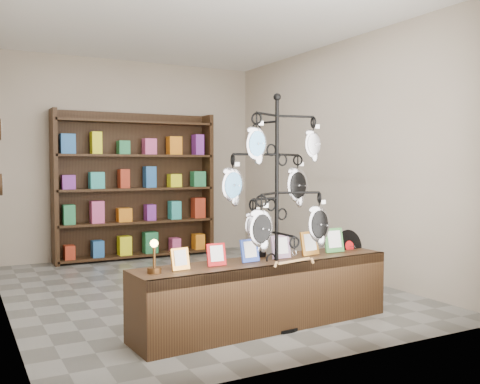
{
  "coord_description": "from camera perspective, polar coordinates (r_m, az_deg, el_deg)",
  "views": [
    {
      "loc": [
        -2.39,
        -5.56,
        1.42
      ],
      "look_at": [
        0.03,
        -1.0,
        1.15
      ],
      "focal_mm": 40.0,
      "sensor_mm": 36.0,
      "label": 1
    }
  ],
  "objects": [
    {
      "name": "front_shelf",
      "position": [
        4.75,
        2.72,
        -10.74
      ],
      "size": [
        2.43,
        0.65,
        0.85
      ],
      "rotation": [
        0.0,
        0.0,
        0.07
      ],
      "color": "black",
      "rests_on": "ground"
    },
    {
      "name": "ground",
      "position": [
        6.22,
        -4.68,
        -10.24
      ],
      "size": [
        5.0,
        5.0,
        0.0
      ],
      "primitive_type": "plane",
      "color": "slate",
      "rests_on": "ground"
    },
    {
      "name": "back_shelving",
      "position": [
        8.22,
        -11.06,
        0.19
      ],
      "size": [
        2.42,
        0.36,
        2.2
      ],
      "color": "black",
      "rests_on": "ground"
    },
    {
      "name": "wall_clocks",
      "position": [
        6.38,
        -24.25,
        3.42
      ],
      "size": [
        0.03,
        0.24,
        0.84
      ],
      "color": "black",
      "rests_on": "ground"
    },
    {
      "name": "room_envelope",
      "position": [
        6.07,
        -4.75,
        7.02
      ],
      "size": [
        5.0,
        5.0,
        5.0
      ],
      "color": "#AC9E8A",
      "rests_on": "ground"
    },
    {
      "name": "display_tree",
      "position": [
        4.61,
        3.95,
        -0.14
      ],
      "size": [
        1.04,
        0.97,
        2.03
      ],
      "rotation": [
        0.0,
        0.0,
        0.16
      ],
      "color": "black",
      "rests_on": "ground"
    }
  ]
}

